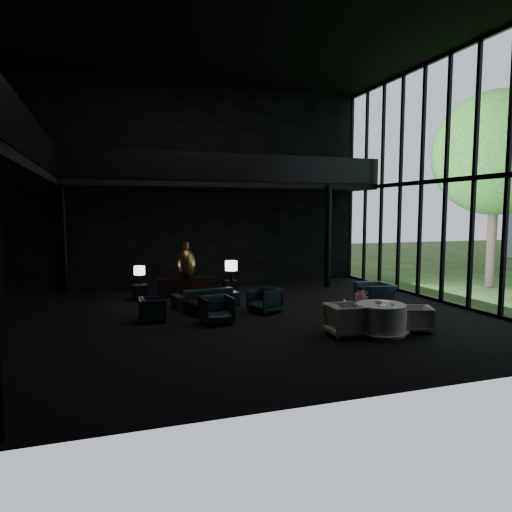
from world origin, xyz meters
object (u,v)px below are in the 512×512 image
object	(u,v)px
console	(186,287)
dining_chair_north	(358,313)
side_table_left	(140,292)
sofa	(206,294)
table_lamp_left	(139,271)
dining_table	(381,321)
table_lamp_right	(231,267)
child	(360,297)
dining_chair_east	(417,319)
lounge_armchair_east	(265,298)
window_armchair	(375,290)
side_table_right	(230,287)
dining_chair_west	(346,316)
lounge_armchair_south	(217,308)
coffee_table	(203,308)
lounge_armchair_west	(153,309)
bronze_urn	(186,263)

from	to	relation	value
console	dining_chair_north	distance (m)	6.68
side_table_left	sofa	bearing A→B (deg)	-41.44
table_lamp_left	dining_table	world-z (taller)	table_lamp_left
table_lamp_right	child	distance (m)	5.69
dining_chair_east	table_lamp_left	bearing A→B (deg)	-111.65
dining_table	dining_chair_east	bearing A→B (deg)	-4.13
lounge_armchair_east	window_armchair	world-z (taller)	window_armchair
side_table_right	table_lamp_right	xyz separation A→B (m)	(-0.00, -0.20, 0.77)
lounge_armchair_east	child	size ratio (longest dim) A/B	1.46
lounge_armchair_east	dining_table	world-z (taller)	lounge_armchair_east
side_table_right	lounge_armchair_east	bearing A→B (deg)	-86.90
dining_table	dining_chair_north	distance (m)	0.87
console	sofa	world-z (taller)	sofa
side_table_right	child	world-z (taller)	child
console	side_table_right	distance (m)	1.60
side_table_left	dining_chair_west	world-z (taller)	dining_chair_west
table_lamp_right	lounge_armchair_south	world-z (taller)	table_lamp_right
coffee_table	table_lamp_right	bearing A→B (deg)	59.93
side_table_left	lounge_armchair_west	xyz separation A→B (m)	(0.11, -3.23, 0.08)
table_lamp_right	dining_chair_west	distance (m)	6.25
table_lamp_left	coffee_table	xyz separation A→B (m)	(1.61, -2.87, -0.78)
dining_table	window_armchair	bearing A→B (deg)	59.42
coffee_table	dining_chair_north	world-z (taller)	dining_chair_north
dining_chair_east	side_table_left	bearing A→B (deg)	-111.26
console	dining_chair_north	world-z (taller)	dining_chair_north
table_lamp_right	dining_table	bearing A→B (deg)	-71.32
window_armchair	dining_chair_east	distance (m)	3.12
table_lamp_right	lounge_armchair_west	size ratio (longest dim) A/B	1.06
child	table_lamp_right	bearing A→B (deg)	-68.18
side_table_left	window_armchair	distance (m)	7.80
window_armchair	dining_chair_west	xyz separation A→B (m)	(-2.64, -2.82, -0.01)
dining_table	child	bearing A→B (deg)	89.95
bronze_urn	side_table_left	bearing A→B (deg)	-175.40
table_lamp_right	sofa	world-z (taller)	table_lamp_right
lounge_armchair_west	dining_table	xyz separation A→B (m)	(5.20, -3.05, -0.02)
window_armchair	child	size ratio (longest dim) A/B	1.94
table_lamp_left	side_table_right	distance (m)	3.28
table_lamp_left	lounge_armchair_west	bearing A→B (deg)	-88.07
lounge_armchair_south	dining_table	size ratio (longest dim) A/B	0.65
side_table_left	dining_table	bearing A→B (deg)	-49.78
table_lamp_right	dining_chair_east	world-z (taller)	table_lamp_right
lounge_armchair_east	dining_chair_north	bearing A→B (deg)	15.77
side_table_left	dining_chair_east	size ratio (longest dim) A/B	0.82
dining_chair_west	dining_chair_east	bearing A→B (deg)	-93.24
lounge_armchair_east	coffee_table	bearing A→B (deg)	-124.89
console	side_table_right	xyz separation A→B (m)	(1.60, -0.03, -0.08)
sofa	dining_table	world-z (taller)	sofa
table_lamp_right	coffee_table	distance (m)	3.28
sofa	dining_table	distance (m)	5.72
table_lamp_left	dining_chair_north	world-z (taller)	table_lamp_left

